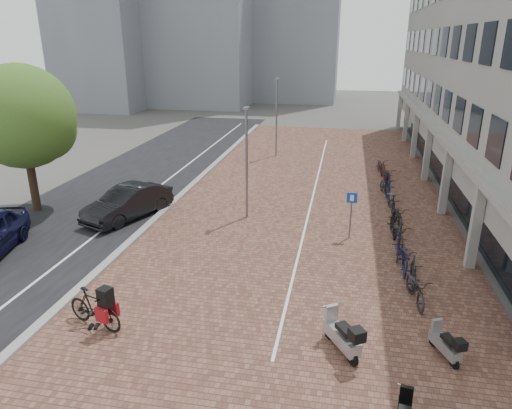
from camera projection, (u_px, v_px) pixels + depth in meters
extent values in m
plane|color=#474442|center=(223.00, 298.00, 15.90)|extent=(140.00, 140.00, 0.00)
cube|color=brown|center=(310.00, 193.00, 26.63)|extent=(14.50, 42.00, 0.04)
cube|color=black|center=(131.00, 183.00, 28.60)|extent=(8.00, 50.00, 0.03)
cube|color=gray|center=(192.00, 185.00, 27.88)|extent=(0.35, 42.00, 0.14)
cube|color=white|center=(162.00, 184.00, 28.24)|extent=(0.12, 44.00, 0.00)
cube|color=white|center=(314.00, 193.00, 26.59)|extent=(0.10, 30.00, 0.00)
cube|color=black|center=(441.00, 154.00, 28.40)|extent=(0.15, 38.00, 3.20)
cube|color=gray|center=(441.00, 126.00, 27.84)|extent=(1.60, 38.00, 0.30)
cube|color=gray|center=(475.00, 227.00, 17.45)|extent=(0.35, 0.35, 3.40)
cube|color=gray|center=(445.00, 182.00, 22.99)|extent=(0.35, 0.35, 3.40)
cube|color=gray|center=(427.00, 154.00, 28.54)|extent=(0.35, 0.35, 3.40)
cube|color=gray|center=(415.00, 135.00, 34.08)|extent=(0.35, 0.35, 3.40)
cube|color=gray|center=(406.00, 122.00, 39.63)|extent=(0.35, 0.35, 3.40)
cube|color=gray|center=(399.00, 111.00, 45.18)|extent=(0.35, 0.35, 3.40)
cube|color=gray|center=(296.00, 3.00, 63.08)|extent=(12.00, 10.00, 26.00)
cube|color=gray|center=(102.00, 24.00, 56.01)|extent=(10.00, 10.00, 20.00)
imported|color=black|center=(128.00, 203.00, 22.79)|extent=(3.27, 5.07, 1.58)
imported|color=black|center=(94.00, 309.00, 14.13)|extent=(2.19, 1.21, 1.26)
cube|color=black|center=(92.00, 292.00, 13.93)|extent=(0.47, 0.45, 0.57)
cube|color=maroon|center=(87.00, 306.00, 14.14)|extent=(0.46, 0.26, 0.44)
cube|color=maroon|center=(101.00, 307.00, 14.06)|extent=(0.46, 0.26, 0.44)
cylinder|color=slate|center=(350.00, 218.00, 20.33)|extent=(0.07, 0.07, 1.96)
cube|color=#0D40B2|center=(352.00, 198.00, 19.99)|extent=(0.45, 0.04, 0.45)
cylinder|color=gray|center=(247.00, 165.00, 22.15)|extent=(0.12, 0.12, 5.37)
cylinder|color=slate|center=(276.00, 118.00, 34.25)|extent=(0.12, 0.12, 5.67)
cylinder|color=#382619|center=(33.00, 180.00, 23.56)|extent=(0.41, 0.41, 3.21)
sphere|color=#3A5D20|center=(22.00, 117.00, 22.48)|extent=(5.05, 5.05, 5.05)
sphere|color=#3A5D20|center=(43.00, 129.00, 23.25)|extent=(3.21, 3.21, 3.21)
imported|color=black|center=(416.00, 288.00, 15.50)|extent=(0.99, 2.06, 1.04)
imported|color=black|center=(413.00, 272.00, 16.55)|extent=(0.57, 1.77, 1.05)
imported|color=#15173A|center=(405.00, 258.00, 17.65)|extent=(0.81, 2.01, 1.04)
imported|color=black|center=(398.00, 245.00, 18.73)|extent=(0.70, 1.79, 1.05)
imported|color=black|center=(398.00, 234.00, 19.78)|extent=(0.90, 2.04, 1.04)
imported|color=black|center=(393.00, 224.00, 20.86)|extent=(0.54, 1.76, 1.05)
imported|color=black|center=(399.00, 216.00, 21.87)|extent=(0.82, 2.01, 1.04)
imported|color=black|center=(393.00, 207.00, 22.96)|extent=(0.52, 1.76, 1.05)
imported|color=#615D59|center=(391.00, 200.00, 24.02)|extent=(0.75, 1.99, 1.04)
imported|color=#121732|center=(389.00, 193.00, 25.09)|extent=(0.52, 1.75, 1.05)
imported|color=black|center=(385.00, 186.00, 26.17)|extent=(0.99, 2.06, 1.04)
imported|color=black|center=(387.00, 181.00, 27.20)|extent=(0.80, 1.81, 1.05)
imported|color=black|center=(388.00, 176.00, 28.24)|extent=(0.84, 2.02, 1.04)
imported|color=#4A1513|center=(383.00, 170.00, 29.34)|extent=(0.61, 1.78, 1.05)
imported|color=black|center=(381.00, 166.00, 30.42)|extent=(0.86, 2.02, 1.04)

